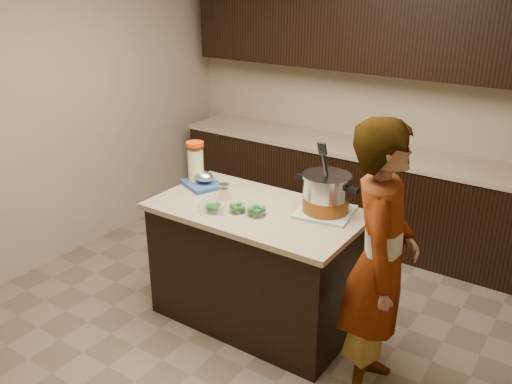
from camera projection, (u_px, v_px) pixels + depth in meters
ground_plane at (256, 317)px, 4.07m from camera, size 4.00×4.00×0.00m
room_shell at (256, 90)px, 3.41m from camera, size 4.04×4.04×2.72m
back_cabinets at (361, 141)px, 5.04m from camera, size 3.60×0.63×2.33m
island at (256, 265)px, 3.90m from camera, size 1.46×0.81×0.90m
dish_towel at (325, 212)px, 3.64m from camera, size 0.41×0.41×0.02m
stock_pot at (326, 196)px, 3.60m from camera, size 0.46×0.34×0.47m
lemonade_pitcher at (196, 165)px, 4.10m from camera, size 0.17×0.17×0.33m
mason_jar at (224, 192)px, 3.85m from camera, size 0.10×0.10×0.12m
broccoli_tub_left at (237, 209)px, 3.66m from camera, size 0.12×0.12×0.05m
broccoli_tub_right at (257, 211)px, 3.61m from camera, size 0.17×0.17×0.06m
broccoli_tub_rect at (213, 207)px, 3.67m from camera, size 0.21×0.18×0.06m
blue_tray at (203, 181)px, 4.09m from camera, size 0.37×0.34×0.11m
person at (380, 264)px, 3.09m from camera, size 0.57×0.72×1.73m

